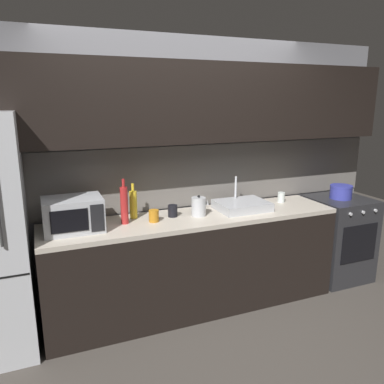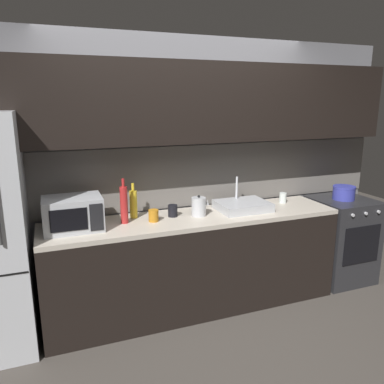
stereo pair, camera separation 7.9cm
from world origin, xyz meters
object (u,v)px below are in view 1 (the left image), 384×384
at_px(mug_dark, 173,211).
at_px(cooking_pot, 341,192).
at_px(wine_bottle_yellow, 133,204).
at_px(wine_bottle_red, 124,205).
at_px(mug_clear, 281,197).
at_px(microwave, 73,214).
at_px(oven_range, 337,238).
at_px(kettle, 199,206).
at_px(mug_amber, 154,216).

relative_size(mug_dark, cooking_pot, 0.47).
bearing_deg(wine_bottle_yellow, cooking_pot, -4.09).
distance_m(wine_bottle_red, mug_clear, 1.65).
bearing_deg(microwave, mug_dark, 3.24).
bearing_deg(oven_range, wine_bottle_yellow, 175.89).
bearing_deg(wine_bottle_yellow, mug_clear, -1.69).
height_order(kettle, wine_bottle_red, wine_bottle_red).
bearing_deg(kettle, wine_bottle_yellow, 164.95).
bearing_deg(wine_bottle_yellow, mug_amber, -50.93).
height_order(kettle, mug_amber, kettle).
distance_m(kettle, wine_bottle_yellow, 0.59).
bearing_deg(mug_clear, microwave, -177.36).
height_order(kettle, mug_dark, kettle).
xyz_separation_m(mug_dark, mug_amber, (-0.20, -0.08, -0.00)).
distance_m(wine_bottle_yellow, mug_dark, 0.36).
height_order(oven_range, wine_bottle_yellow, wine_bottle_yellow).
bearing_deg(wine_bottle_red, oven_range, -0.93).
bearing_deg(kettle, cooking_pot, -0.22).
bearing_deg(mug_amber, wine_bottle_red, 169.27).
relative_size(oven_range, mug_dark, 8.38).
xyz_separation_m(wine_bottle_red, cooking_pot, (2.32, -0.04, -0.09)).
xyz_separation_m(wine_bottle_yellow, mug_amber, (0.14, -0.17, -0.08)).
height_order(kettle, wine_bottle_yellow, wine_bottle_yellow).
bearing_deg(mug_clear, kettle, -173.71).
xyz_separation_m(oven_range, cooking_pot, (-0.01, 0.00, 0.52)).
bearing_deg(mug_amber, cooking_pot, 0.26).
distance_m(oven_range, mug_dark, 1.96).
xyz_separation_m(oven_range, microwave, (-2.75, 0.02, 0.58)).
bearing_deg(cooking_pot, mug_clear, 170.55).
bearing_deg(cooking_pot, mug_amber, -179.74).
height_order(oven_range, kettle, kettle).
bearing_deg(wine_bottle_yellow, mug_dark, -15.22).
bearing_deg(wine_bottle_yellow, wine_bottle_red, -131.22).
relative_size(wine_bottle_red, cooking_pot, 1.69).
bearing_deg(cooking_pot, mug_dark, 177.95).
height_order(mug_clear, cooking_pot, cooking_pot).
xyz_separation_m(kettle, wine_bottle_red, (-0.67, 0.03, 0.08)).
height_order(microwave, mug_clear, microwave).
xyz_separation_m(oven_range, mug_dark, (-1.89, 0.07, 0.50)).
relative_size(wine_bottle_yellow, mug_clear, 3.04).
bearing_deg(mug_clear, oven_range, -9.41).
bearing_deg(mug_dark, mug_amber, -159.00).
bearing_deg(kettle, wine_bottle_red, 177.42).
height_order(oven_range, wine_bottle_red, wine_bottle_red).
relative_size(oven_range, mug_clear, 8.68).
distance_m(oven_range, microwave, 2.81).
xyz_separation_m(microwave, kettle, (1.09, -0.01, -0.05)).
bearing_deg(mug_dark, wine_bottle_red, -176.06).
distance_m(mug_dark, mug_clear, 1.20).
bearing_deg(oven_range, mug_clear, 170.59).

